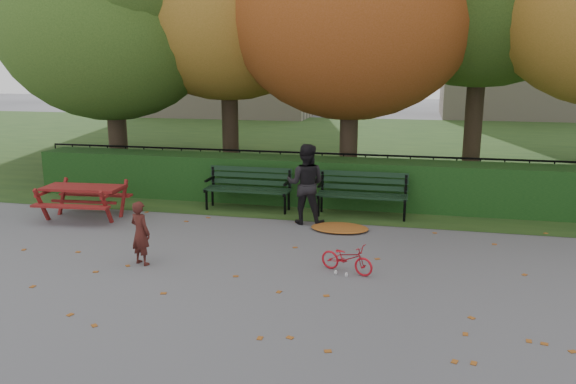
% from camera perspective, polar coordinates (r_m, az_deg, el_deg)
% --- Properties ---
extents(ground, '(90.00, 90.00, 0.00)m').
position_cam_1_polar(ground, '(8.26, -2.72, -8.51)').
color(ground, slate).
rests_on(ground, ground).
extents(grass_strip, '(90.00, 90.00, 0.00)m').
position_cam_1_polar(grass_strip, '(21.72, 7.24, 4.77)').
color(grass_strip, '#1E3917').
rests_on(grass_strip, ground).
extents(building_right, '(9.00, 6.00, 12.00)m').
position_cam_1_polar(building_right, '(36.02, 23.28, 16.58)').
color(building_right, '#B7A78F').
rests_on(building_right, ground).
extents(hedge, '(13.00, 0.90, 1.00)m').
position_cam_1_polar(hedge, '(12.35, 2.85, 1.10)').
color(hedge, black).
rests_on(hedge, ground).
extents(iron_fence, '(14.00, 0.04, 1.02)m').
position_cam_1_polar(iron_fence, '(13.11, 3.47, 1.94)').
color(iron_fence, black).
rests_on(iron_fence, ground).
extents(tree_a, '(5.88, 5.60, 7.48)m').
position_cam_1_polar(tree_a, '(14.96, -17.19, 18.08)').
color(tree_a, '#31221B').
rests_on(tree_a, ground).
extents(bench_left, '(1.80, 0.57, 0.88)m').
position_cam_1_polar(bench_left, '(11.88, -4.01, 0.71)').
color(bench_left, black).
rests_on(bench_left, ground).
extents(bench_right, '(1.80, 0.57, 0.88)m').
position_cam_1_polar(bench_right, '(11.43, 7.59, 0.15)').
color(bench_right, black).
rests_on(bench_right, ground).
extents(picnic_table, '(1.62, 1.35, 0.75)m').
position_cam_1_polar(picnic_table, '(11.83, -20.10, -0.15)').
color(picnic_table, maroon).
rests_on(picnic_table, ground).
extents(leaf_pile, '(1.18, 0.90, 0.07)m').
position_cam_1_polar(leaf_pile, '(10.50, 5.28, -3.65)').
color(leaf_pile, brown).
rests_on(leaf_pile, ground).
extents(leaf_scatter, '(9.00, 5.70, 0.01)m').
position_cam_1_polar(leaf_scatter, '(8.53, -2.17, -7.76)').
color(leaf_scatter, brown).
rests_on(leaf_scatter, ground).
extents(child, '(0.43, 0.35, 1.00)m').
position_cam_1_polar(child, '(8.85, -14.77, -4.05)').
color(child, '#441A15').
rests_on(child, ground).
extents(adult, '(0.75, 0.59, 1.55)m').
position_cam_1_polar(adult, '(10.74, 1.81, 0.82)').
color(adult, black).
rests_on(adult, ground).
extents(bicycle, '(0.89, 0.57, 0.44)m').
position_cam_1_polar(bicycle, '(8.36, 6.00, -6.70)').
color(bicycle, '#B5101C').
rests_on(bicycle, ground).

